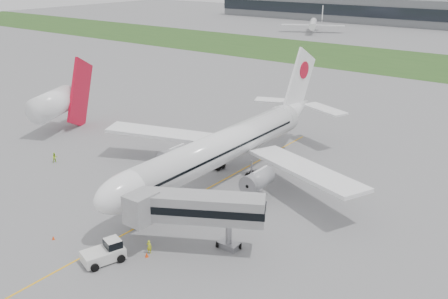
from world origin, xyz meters
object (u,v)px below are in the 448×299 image
Objects in this scene: pushback_tug at (106,252)px; ground_crew_near at (149,247)px; jet_bridge at (193,208)px; neighbor_aircraft at (57,102)px; airliner at (227,145)px.

ground_crew_near is (2.92, 4.03, -0.24)m from pushback_tug.
neighbor_aircraft is at bearing 131.39° from jet_bridge.
ground_crew_near is 0.09× the size of neighbor_aircraft.
pushback_tug is 4.98m from ground_crew_near.
jet_bridge is 6.95m from ground_crew_near.
pushback_tug is at bearing -84.24° from airliner.
ground_crew_near is at bearing -48.80° from neighbor_aircraft.
neighbor_aircraft is (-47.08, 21.97, 5.11)m from ground_crew_near.
neighbor_aircraft is (-44.15, 25.99, 4.86)m from pushback_tug.
ground_crew_near is (5.66, -23.09, -4.80)m from airliner.
neighbor_aircraft is (-50.62, 18.06, 0.58)m from jet_bridge.
airliner is 41.44m from neighbor_aircraft.
ground_crew_near is at bearing -76.23° from airliner.
airliner is at bearing -96.77° from ground_crew_near.
airliner is 24.25m from ground_crew_near.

